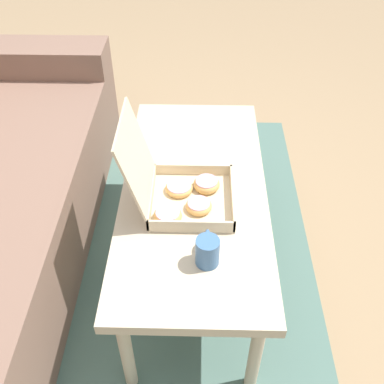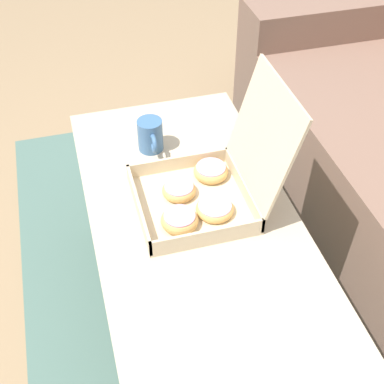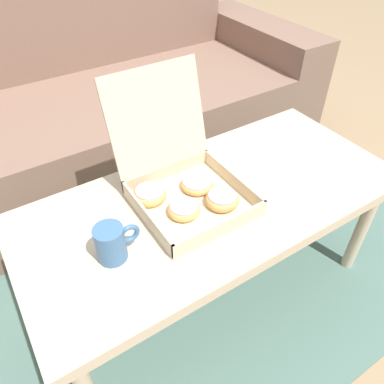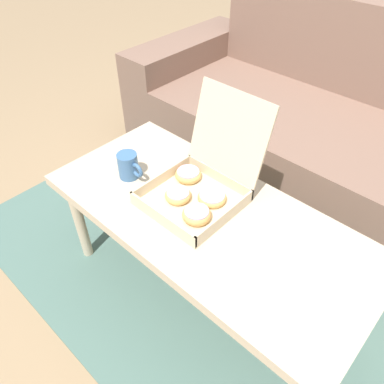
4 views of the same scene
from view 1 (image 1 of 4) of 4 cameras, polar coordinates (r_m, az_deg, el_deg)
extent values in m
plane|color=#937756|center=(2.06, -3.63, -9.35)|extent=(12.00, 12.00, 0.00)
cube|color=#4C6B60|center=(2.10, -11.94, -8.93)|extent=(2.30, 1.94, 0.01)
cube|color=#7A5B4C|center=(2.76, -19.38, 11.59)|extent=(0.24, 0.88, 0.60)
cube|color=#C6B293|center=(1.71, 0.27, -0.01)|extent=(1.19, 0.55, 0.04)
cylinder|color=#C6B293|center=(1.59, 8.02, -19.85)|extent=(0.04, 0.04, 0.44)
cylinder|color=#C6B293|center=(2.28, 5.88, 4.56)|extent=(0.04, 0.04, 0.44)
cylinder|color=#C6B293|center=(1.59, -8.31, -19.52)|extent=(0.04, 0.04, 0.44)
cylinder|color=#C6B293|center=(2.29, -4.84, 4.72)|extent=(0.04, 0.04, 0.44)
cube|color=beige|center=(1.64, 0.00, -1.18)|extent=(0.31, 0.30, 0.01)
cube|color=beige|center=(1.63, 5.17, -0.58)|extent=(0.31, 0.01, 0.05)
cube|color=beige|center=(1.63, -5.15, -0.41)|extent=(0.31, 0.01, 0.05)
cube|color=beige|center=(1.52, -0.13, -4.35)|extent=(0.01, 0.30, 0.05)
cube|color=beige|center=(1.74, 0.11, 2.87)|extent=(0.01, 0.30, 0.05)
cube|color=beige|center=(1.53, -7.15, 4.24)|extent=(0.31, 0.09, 0.29)
torus|color=tan|center=(1.67, -1.65, 0.49)|extent=(0.10, 0.10, 0.03)
cylinder|color=pink|center=(1.66, -1.66, 0.71)|extent=(0.09, 0.09, 0.01)
torus|color=tan|center=(1.56, -3.10, -3.00)|extent=(0.10, 0.10, 0.03)
cylinder|color=pink|center=(1.56, -3.11, -2.74)|extent=(0.08, 0.08, 0.02)
torus|color=tan|center=(1.60, 0.86, -1.78)|extent=(0.09, 0.09, 0.03)
cylinder|color=pink|center=(1.59, 0.87, -1.54)|extent=(0.08, 0.08, 0.01)
torus|color=tan|center=(1.68, 1.85, 0.99)|extent=(0.10, 0.10, 0.04)
cylinder|color=pink|center=(1.67, 1.86, 1.26)|extent=(0.08, 0.08, 0.02)
cylinder|color=#3D6693|center=(1.42, 1.97, -7.59)|extent=(0.08, 0.08, 0.10)
torus|color=#3D6693|center=(1.45, 1.97, -5.89)|extent=(0.06, 0.01, 0.06)
camera|label=2|loc=(2.21, 10.08, 39.09)|focal=50.00mm
camera|label=3|loc=(1.06, 40.13, 11.67)|focal=35.00mm
camera|label=4|loc=(1.97, 25.68, 32.70)|focal=35.00mm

